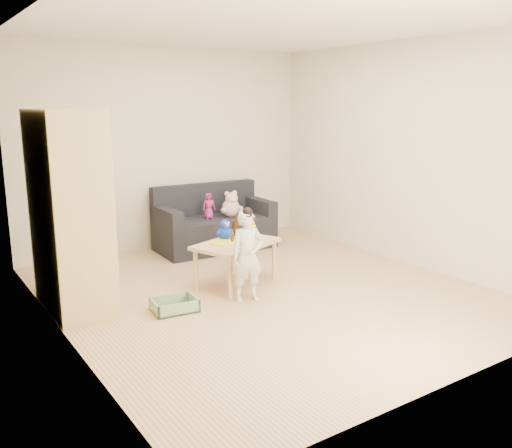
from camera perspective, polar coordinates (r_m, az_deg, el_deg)
room at (r=5.29m, az=1.06°, el=6.34°), size 4.50×4.50×4.50m
wardrobe at (r=5.19m, az=-19.05°, el=1.23°), size 0.51×1.02×1.83m
sofa at (r=7.15m, az=-4.34°, el=-0.95°), size 1.52×0.80×0.42m
play_table at (r=5.70m, az=-2.11°, el=-4.18°), size 1.02×0.83×0.46m
storage_bin at (r=5.10m, az=-8.58°, el=-8.40°), size 0.43×0.35×0.12m
toddler at (r=5.20m, az=-0.90°, el=-3.51°), size 0.36×0.28×0.87m
pink_bear at (r=7.12m, az=-2.67°, el=1.93°), size 0.28×0.25×0.29m
doll at (r=6.98m, az=-4.98°, el=1.88°), size 0.19×0.14×0.33m
ring_stacker at (r=5.86m, az=-0.69°, el=-0.54°), size 0.18×0.18×0.21m
brown_bottle at (r=5.89m, az=-2.14°, el=-0.35°), size 0.08×0.08×0.22m
blue_plush at (r=5.73m, az=-3.31°, el=-0.55°), size 0.23×0.23×0.22m
wooden_figure at (r=5.59m, az=-2.50°, el=-1.43°), size 0.06×0.05×0.12m
yellow_book at (r=5.60m, az=-3.55°, el=-1.95°), size 0.28×0.28×0.02m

